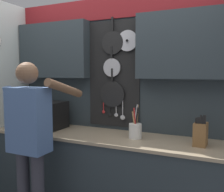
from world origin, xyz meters
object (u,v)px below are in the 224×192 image
Objects in this scene: knife_block at (201,134)px; person at (30,134)px; microwave at (44,115)px; utensil_crock at (135,130)px.

person is at bearing -159.34° from knife_block.
knife_block is at bearing 0.01° from microwave.
person reaches higher than knife_block.
microwave is at bearing -179.99° from knife_block.
microwave is at bearing -179.87° from utensil_crock.
utensil_crock is 0.21× the size of person.
person is (-0.85, -0.56, 0.00)m from utensil_crock.
utensil_crock is at bearing 179.80° from knife_block.
person reaches higher than microwave.
microwave is 1.45× the size of utensil_crock.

